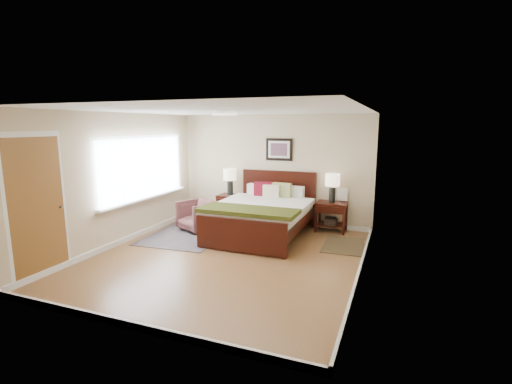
{
  "coord_description": "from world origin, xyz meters",
  "views": [
    {
      "loc": [
        2.69,
        -5.54,
        2.27
      ],
      "look_at": [
        0.27,
        0.71,
        1.05
      ],
      "focal_mm": 26.0,
      "sensor_mm": 36.0,
      "label": 1
    }
  ],
  "objects_px": {
    "nightstand_right": "(331,214)",
    "rug_persian": "(190,233)",
    "nightstand_left": "(230,200)",
    "armchair": "(198,216)",
    "bed": "(262,210)",
    "lamp_right": "(333,183)",
    "lamp_left": "(230,177)"
  },
  "relations": [
    {
      "from": "nightstand_right",
      "to": "rug_persian",
      "type": "relative_size",
      "value": 0.3
    },
    {
      "from": "nightstand_left",
      "to": "armchair",
      "type": "distance_m",
      "value": 1.03
    },
    {
      "from": "rug_persian",
      "to": "nightstand_right",
      "type": "bearing_deg",
      "value": 20.27
    },
    {
      "from": "nightstand_right",
      "to": "bed",
      "type": "bearing_deg",
      "value": -145.41
    },
    {
      "from": "bed",
      "to": "lamp_right",
      "type": "bearing_deg",
      "value": 35.02
    },
    {
      "from": "armchair",
      "to": "rug_persian",
      "type": "bearing_deg",
      "value": -72.73
    },
    {
      "from": "nightstand_left",
      "to": "bed",
      "type": "bearing_deg",
      "value": -37.18
    },
    {
      "from": "lamp_left",
      "to": "nightstand_left",
      "type": "bearing_deg",
      "value": -90.0
    },
    {
      "from": "lamp_left",
      "to": "lamp_right",
      "type": "xyz_separation_m",
      "value": [
        2.4,
        0.0,
        -0.0
      ]
    },
    {
      "from": "nightstand_right",
      "to": "armchair",
      "type": "relative_size",
      "value": 0.89
    },
    {
      "from": "armchair",
      "to": "bed",
      "type": "bearing_deg",
      "value": 28.72
    },
    {
      "from": "bed",
      "to": "rug_persian",
      "type": "xyz_separation_m",
      "value": [
        -1.49,
        -0.39,
        -0.55
      ]
    },
    {
      "from": "nightstand_left",
      "to": "rug_persian",
      "type": "distance_m",
      "value": 1.39
    },
    {
      "from": "lamp_right",
      "to": "bed",
      "type": "bearing_deg",
      "value": -144.98
    },
    {
      "from": "nightstand_left",
      "to": "rug_persian",
      "type": "height_order",
      "value": "nightstand_left"
    },
    {
      "from": "armchair",
      "to": "rug_persian",
      "type": "distance_m",
      "value": 0.43
    },
    {
      "from": "nightstand_left",
      "to": "nightstand_right",
      "type": "relative_size",
      "value": 0.99
    },
    {
      "from": "nightstand_right",
      "to": "rug_persian",
      "type": "xyz_separation_m",
      "value": [
        -2.75,
        -1.26,
        -0.38
      ]
    },
    {
      "from": "lamp_right",
      "to": "nightstand_right",
      "type": "bearing_deg",
      "value": -90.0
    },
    {
      "from": "nightstand_left",
      "to": "lamp_right",
      "type": "bearing_deg",
      "value": 0.52
    },
    {
      "from": "rug_persian",
      "to": "lamp_left",
      "type": "bearing_deg",
      "value": 70.05
    },
    {
      "from": "armchair",
      "to": "rug_persian",
      "type": "xyz_separation_m",
      "value": [
        -0.04,
        -0.28,
        -0.32
      ]
    },
    {
      "from": "bed",
      "to": "armchair",
      "type": "distance_m",
      "value": 1.48
    },
    {
      "from": "nightstand_left",
      "to": "lamp_left",
      "type": "height_order",
      "value": "lamp_left"
    },
    {
      "from": "nightstand_left",
      "to": "lamp_right",
      "type": "height_order",
      "value": "lamp_right"
    },
    {
      "from": "lamp_left",
      "to": "nightstand_right",
      "type": "bearing_deg",
      "value": -0.33
    },
    {
      "from": "bed",
      "to": "armchair",
      "type": "xyz_separation_m",
      "value": [
        -1.46,
        -0.1,
        -0.23
      ]
    },
    {
      "from": "lamp_right",
      "to": "rug_persian",
      "type": "relative_size",
      "value": 0.29
    },
    {
      "from": "nightstand_right",
      "to": "nightstand_left",
      "type": "bearing_deg",
      "value": -179.81
    },
    {
      "from": "lamp_left",
      "to": "lamp_right",
      "type": "height_order",
      "value": "same"
    },
    {
      "from": "bed",
      "to": "nightstand_left",
      "type": "relative_size",
      "value": 3.54
    },
    {
      "from": "lamp_left",
      "to": "rug_persian",
      "type": "relative_size",
      "value": 0.29
    }
  ]
}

